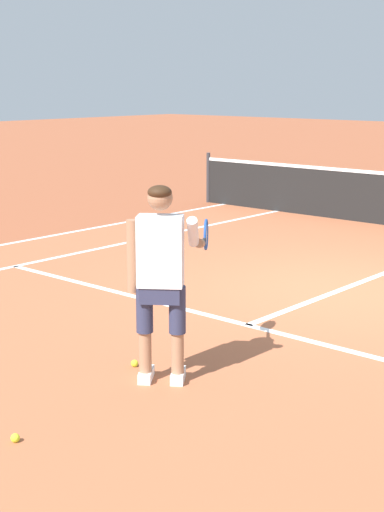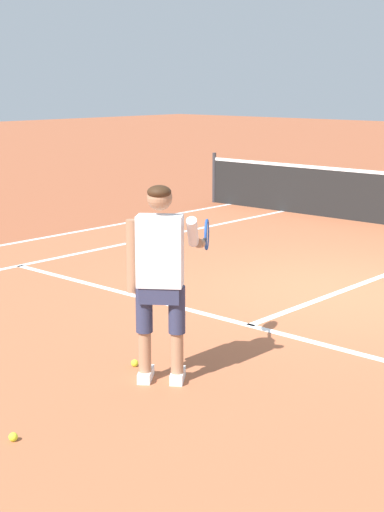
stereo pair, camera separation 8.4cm
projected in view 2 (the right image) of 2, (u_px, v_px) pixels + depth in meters
ground_plane at (345, 290)px, 9.62m from camera, size 80.00×80.00×0.00m
court_inner_surface at (312, 302)px, 9.08m from camera, size 10.98×10.79×0.00m
line_service at (249, 325)px, 8.21m from camera, size 8.23×0.10×0.01m
line_singles_left at (85, 252)px, 11.77m from camera, size 0.10×10.39×0.01m
line_doubles_left at (30, 240)px, 12.66m from camera, size 0.10×10.39×0.01m
tennis_player at (161, 270)px, 6.48m from camera, size 0.62×1.21×1.71m
tennis_ball_near_feet at (135, 363)px, 7.02m from camera, size 0.07×0.07×0.07m
tennis_ball_by_baseline at (13, 437)px, 5.55m from camera, size 0.07×0.07×0.07m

